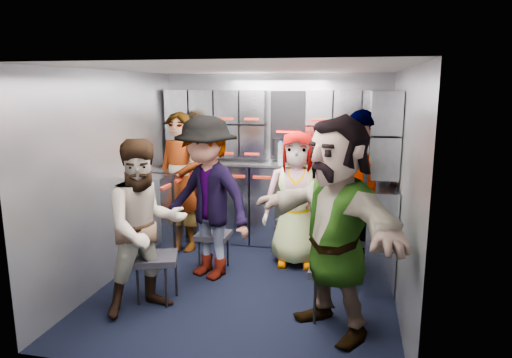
% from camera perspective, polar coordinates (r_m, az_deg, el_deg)
% --- Properties ---
extents(floor, '(3.00, 3.00, 0.00)m').
position_cam_1_polar(floor, '(4.65, -0.97, -13.22)').
color(floor, black).
rests_on(floor, ground).
extents(wall_back, '(2.80, 0.04, 2.10)m').
position_cam_1_polar(wall_back, '(5.76, 2.46, 2.58)').
color(wall_back, '#90959D').
rests_on(wall_back, ground).
extents(wall_left, '(0.04, 3.00, 2.10)m').
position_cam_1_polar(wall_left, '(4.83, -17.40, 0.31)').
color(wall_left, '#90959D').
rests_on(wall_left, ground).
extents(wall_right, '(0.04, 3.00, 2.10)m').
position_cam_1_polar(wall_right, '(4.22, 17.81, -1.28)').
color(wall_right, '#90959D').
rests_on(wall_right, ground).
extents(ceiling, '(2.80, 3.00, 0.02)m').
position_cam_1_polar(ceiling, '(4.22, -1.07, 13.63)').
color(ceiling, silver).
rests_on(ceiling, wall_back).
extents(cart_bank_back, '(2.68, 0.38, 0.99)m').
position_cam_1_polar(cart_bank_back, '(5.67, 2.04, -3.29)').
color(cart_bank_back, '#9BA1AB').
rests_on(cart_bank_back, ground).
extents(cart_bank_left, '(0.38, 0.76, 0.99)m').
position_cam_1_polar(cart_bank_left, '(5.34, -12.11, -4.48)').
color(cart_bank_left, '#9BA1AB').
rests_on(cart_bank_left, ground).
extents(counter, '(2.68, 0.42, 0.03)m').
position_cam_1_polar(counter, '(5.56, 2.07, 1.89)').
color(counter, '#AFB2B7').
rests_on(counter, cart_bank_back).
extents(locker_bank_back, '(2.68, 0.28, 0.82)m').
position_cam_1_polar(locker_bank_back, '(5.56, 2.22, 6.83)').
color(locker_bank_back, '#9BA1AB').
rests_on(locker_bank_back, wall_back).
extents(locker_bank_right, '(0.28, 1.00, 0.82)m').
position_cam_1_polar(locker_bank_right, '(4.83, 15.62, 5.70)').
color(locker_bank_right, '#9BA1AB').
rests_on(locker_bank_right, wall_right).
extents(right_cabinet, '(0.28, 1.20, 1.00)m').
position_cam_1_polar(right_cabinet, '(4.93, 15.06, -5.94)').
color(right_cabinet, '#9BA1AB').
rests_on(right_cabinet, ground).
extents(coffee_niche, '(0.46, 0.16, 0.84)m').
position_cam_1_polar(coffee_niche, '(5.59, 4.16, 6.63)').
color(coffee_niche, black).
rests_on(coffee_niche, wall_back).
extents(red_latch_strip, '(2.60, 0.02, 0.03)m').
position_cam_1_polar(red_latch_strip, '(5.39, 1.68, 0.13)').
color(red_latch_strip, maroon).
rests_on(red_latch_strip, cart_bank_back).
extents(jump_seat_near_left, '(0.46, 0.45, 0.44)m').
position_cam_1_polar(jump_seat_near_left, '(4.31, -12.35, -9.96)').
color(jump_seat_near_left, black).
rests_on(jump_seat_near_left, ground).
extents(jump_seat_mid_left, '(0.35, 0.33, 0.41)m').
position_cam_1_polar(jump_seat_mid_left, '(4.94, -5.35, -7.25)').
color(jump_seat_mid_left, black).
rests_on(jump_seat_mid_left, ground).
extents(jump_seat_center, '(0.49, 0.47, 0.48)m').
position_cam_1_polar(jump_seat_center, '(5.24, 5.27, -5.42)').
color(jump_seat_center, black).
rests_on(jump_seat_center, ground).
extents(jump_seat_mid_right, '(0.43, 0.42, 0.44)m').
position_cam_1_polar(jump_seat_mid_right, '(4.82, 12.13, -7.59)').
color(jump_seat_mid_right, black).
rests_on(jump_seat_mid_right, ground).
extents(jump_seat_near_right, '(0.42, 0.40, 0.47)m').
position_cam_1_polar(jump_seat_near_right, '(3.95, 9.78, -11.44)').
color(jump_seat_near_right, black).
rests_on(jump_seat_near_right, ground).
extents(attendant_standing, '(0.69, 0.54, 1.65)m').
position_cam_1_polar(attendant_standing, '(5.50, -9.52, -0.37)').
color(attendant_standing, black).
rests_on(attendant_standing, ground).
extents(attendant_arc_a, '(0.93, 0.93, 1.52)m').
position_cam_1_polar(attendant_arc_a, '(4.03, -13.64, -5.89)').
color(attendant_arc_a, black).
rests_on(attendant_arc_a, ground).
extents(attendant_arc_b, '(1.24, 1.01, 1.66)m').
position_cam_1_polar(attendant_arc_b, '(4.64, -6.13, -2.41)').
color(attendant_arc_b, black).
rests_on(attendant_arc_b, ground).
extents(attendant_arc_c, '(0.76, 0.52, 1.48)m').
position_cam_1_polar(attendant_arc_c, '(4.98, 5.08, -2.51)').
color(attendant_arc_c, black).
rests_on(attendant_arc_c, ground).
extents(attendant_arc_d, '(1.10, 0.83, 1.74)m').
position_cam_1_polar(attendant_arc_d, '(4.51, 12.37, -2.55)').
color(attendant_arc_d, black).
rests_on(attendant_arc_d, ground).
extents(attendant_arc_e, '(1.51, 1.51, 1.75)m').
position_cam_1_polar(attendant_arc_e, '(3.62, 9.89, -5.88)').
color(attendant_arc_e, black).
rests_on(attendant_arc_e, ground).
extents(bottle_left, '(0.07, 0.07, 0.24)m').
position_cam_1_polar(bottle_left, '(5.74, -7.43, 3.47)').
color(bottle_left, white).
rests_on(bottle_left, counter).
extents(bottle_mid, '(0.07, 0.07, 0.25)m').
position_cam_1_polar(bottle_mid, '(5.47, 3.10, 3.24)').
color(bottle_mid, white).
rests_on(bottle_mid, counter).
extents(bottle_right, '(0.06, 0.06, 0.26)m').
position_cam_1_polar(bottle_right, '(5.40, 12.33, 2.91)').
color(bottle_right, white).
rests_on(bottle_right, counter).
extents(cup_left, '(0.08, 0.08, 0.10)m').
position_cam_1_polar(cup_left, '(5.75, -7.89, 2.79)').
color(cup_left, tan).
rests_on(cup_left, counter).
extents(cup_right, '(0.08, 0.08, 0.09)m').
position_cam_1_polar(cup_right, '(5.41, 15.10, 1.87)').
color(cup_right, tan).
rests_on(cup_right, counter).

